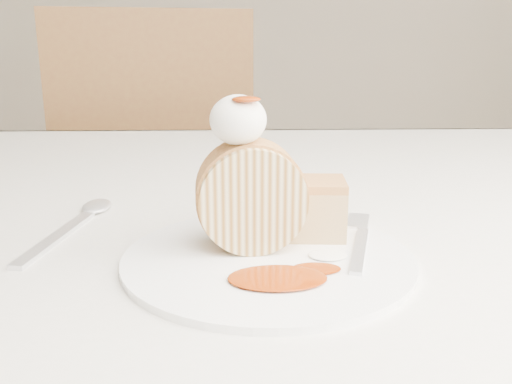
{
  "coord_description": "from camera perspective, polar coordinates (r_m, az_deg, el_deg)",
  "views": [
    {
      "loc": [
        -0.02,
        -0.49,
        0.94
      ],
      "look_at": [
        -0.01,
        -0.03,
        0.81
      ],
      "focal_mm": 40.0,
      "sensor_mm": 36.0,
      "label": 1
    }
  ],
  "objects": [
    {
      "name": "table",
      "position": [
        0.74,
        0.06,
        -6.4
      ],
      "size": [
        1.4,
        0.9,
        0.75
      ],
      "color": "silver",
      "rests_on": "ground"
    },
    {
      "name": "chair_far",
      "position": [
        1.49,
        -10.51,
        0.9
      ],
      "size": [
        0.58,
        0.58,
        0.99
      ],
      "rotation": [
        0.0,
        0.0,
        3.43
      ],
      "color": "brown",
      "rests_on": "ground"
    },
    {
      "name": "plate",
      "position": [
        0.49,
        1.22,
        -6.69
      ],
      "size": [
        0.26,
        0.26,
        0.01
      ],
      "primitive_type": "cylinder",
      "rotation": [
        0.0,
        0.0,
        -0.06
      ],
      "color": "white",
      "rests_on": "table"
    },
    {
      "name": "roulade_slice",
      "position": [
        0.49,
        -0.48,
        -0.45
      ],
      "size": [
        0.1,
        0.06,
        0.09
      ],
      "primitive_type": "cylinder",
      "rotation": [
        1.57,
        0.0,
        0.08
      ],
      "color": "#CDBD8E",
      "rests_on": "plate"
    },
    {
      "name": "cake_chunk",
      "position": [
        0.53,
        5.86,
        -1.96
      ],
      "size": [
        0.06,
        0.05,
        0.05
      ],
      "primitive_type": "cube",
      "rotation": [
        0.0,
        0.0,
        -0.06
      ],
      "color": "tan",
      "rests_on": "plate"
    },
    {
      "name": "whipped_cream",
      "position": [
        0.48,
        -1.8,
        7.22
      ],
      "size": [
        0.05,
        0.05,
        0.04
      ],
      "primitive_type": "ellipsoid",
      "color": "white",
      "rests_on": "roulade_slice"
    },
    {
      "name": "caramel_drizzle",
      "position": [
        0.46,
        -0.98,
        9.91
      ],
      "size": [
        0.02,
        0.02,
        0.01
      ],
      "primitive_type": "ellipsoid",
      "color": "#892A05",
      "rests_on": "whipped_cream"
    },
    {
      "name": "caramel_pool",
      "position": [
        0.44,
        2.15,
        -8.56
      ],
      "size": [
        0.08,
        0.05,
        0.0
      ],
      "primitive_type": null,
      "rotation": [
        0.0,
        0.0,
        -0.06
      ],
      "color": "#892A05",
      "rests_on": "plate"
    },
    {
      "name": "fork",
      "position": [
        0.5,
        10.33,
        -5.69
      ],
      "size": [
        0.06,
        0.15,
        0.0
      ],
      "primitive_type": "cube",
      "rotation": [
        0.0,
        0.0,
        -0.27
      ],
      "color": "silver",
      "rests_on": "plate"
    },
    {
      "name": "spoon",
      "position": [
        0.57,
        -19.34,
        -4.34
      ],
      "size": [
        0.06,
        0.18,
        0.0
      ],
      "primitive_type": "cube",
      "rotation": [
        0.0,
        0.0,
        -0.17
      ],
      "color": "silver",
      "rests_on": "table"
    }
  ]
}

